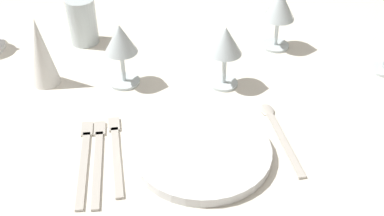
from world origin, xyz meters
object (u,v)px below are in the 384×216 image
(fork_salad, at_px, (84,158))
(wine_glass_right, at_px, (121,43))
(dinner_plate, at_px, (202,152))
(fork_outer, at_px, (116,151))
(drink_tumbler, at_px, (83,24))
(napkin_folded, at_px, (41,52))
(spoon_soup, at_px, (277,129))
(fork_inner, at_px, (98,158))
(wine_glass_centre, at_px, (279,8))
(wine_glass_far, at_px, (225,44))

(fork_salad, distance_m, wine_glass_right, 0.27)
(dinner_plate, height_order, fork_outer, dinner_plate)
(fork_salad, height_order, wine_glass_right, wine_glass_right)
(fork_salad, relative_size, drink_tumbler, 2.00)
(wine_glass_right, xyz_separation_m, napkin_folded, (-0.17, 0.03, -0.02))
(spoon_soup, distance_m, napkin_folded, 0.52)
(fork_salad, distance_m, napkin_folded, 0.29)
(fork_inner, xyz_separation_m, wine_glass_right, (0.06, 0.24, 0.10))
(wine_glass_centre, xyz_separation_m, wine_glass_far, (-0.16, -0.14, -0.00))
(napkin_folded, bearing_deg, wine_glass_far, -10.18)
(spoon_soup, height_order, napkin_folded, napkin_folded)
(fork_salad, height_order, napkin_folded, napkin_folded)
(fork_outer, relative_size, wine_glass_far, 1.55)
(wine_glass_centre, distance_m, napkin_folded, 0.55)
(napkin_folded, bearing_deg, fork_inner, -67.67)
(drink_tumbler, xyz_separation_m, napkin_folded, (-0.08, -0.17, 0.03))
(wine_glass_right, distance_m, napkin_folded, 0.17)
(wine_glass_centre, bearing_deg, dinner_plate, -124.03)
(fork_outer, xyz_separation_m, fork_salad, (-0.06, -0.01, -0.00))
(wine_glass_far, bearing_deg, drink_tumbler, 141.57)
(fork_inner, bearing_deg, drink_tumbler, 93.87)
(wine_glass_right, distance_m, wine_glass_far, 0.22)
(spoon_soup, xyz_separation_m, wine_glass_right, (-0.29, 0.21, 0.10))
(spoon_soup, xyz_separation_m, drink_tumbler, (-0.37, 0.41, 0.05))
(dinner_plate, bearing_deg, napkin_folded, 135.76)
(fork_inner, xyz_separation_m, fork_salad, (-0.02, 0.00, 0.00))
(wine_glass_right, bearing_deg, fork_salad, -109.17)
(fork_salad, height_order, wine_glass_far, wine_glass_far)
(wine_glass_centre, height_order, drink_tumbler, wine_glass_centre)
(wine_glass_centre, distance_m, drink_tumbler, 0.48)
(drink_tumbler, distance_m, napkin_folded, 0.19)
(wine_glass_far, bearing_deg, wine_glass_centre, 41.92)
(dinner_plate, bearing_deg, fork_salad, 173.65)
(wine_glass_right, distance_m, drink_tumbler, 0.22)
(spoon_soup, distance_m, wine_glass_centre, 0.34)
(fork_inner, distance_m, spoon_soup, 0.35)
(drink_tumbler, bearing_deg, fork_outer, -81.66)
(fork_salad, distance_m, drink_tumbler, 0.44)
(fork_outer, height_order, wine_glass_centre, wine_glass_centre)
(fork_inner, distance_m, napkin_folded, 0.30)
(drink_tumbler, bearing_deg, wine_glass_centre, -11.78)
(dinner_plate, xyz_separation_m, fork_outer, (-0.16, 0.03, -0.01))
(spoon_soup, distance_m, wine_glass_right, 0.37)
(dinner_plate, height_order, drink_tumbler, drink_tumbler)
(spoon_soup, bearing_deg, drink_tumbler, 132.13)
(spoon_soup, distance_m, wine_glass_far, 0.21)
(wine_glass_right, height_order, wine_glass_far, wine_glass_right)
(fork_outer, distance_m, wine_glass_right, 0.25)
(spoon_soup, xyz_separation_m, napkin_folded, (-0.46, 0.24, 0.08))
(spoon_soup, bearing_deg, wine_glass_right, 143.15)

